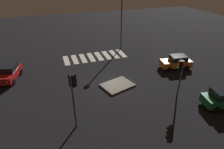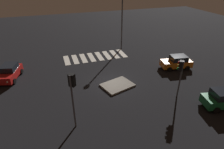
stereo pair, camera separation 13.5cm
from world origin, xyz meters
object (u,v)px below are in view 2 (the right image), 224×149
object	(u,v)px
car_orange	(177,62)
traffic_light_north	(72,88)
traffic_light_west	(180,70)
traffic_island	(117,85)
car_green	(224,99)
car_red	(10,72)
street_lamp	(122,14)

from	to	relation	value
car_orange	traffic_light_north	bearing A→B (deg)	33.67
traffic_light_west	traffic_light_north	size ratio (longest dim) A/B	0.82
traffic_island	traffic_light_north	distance (m)	7.56
car_green	traffic_light_west	xyz separation A→B (m)	(3.09, -2.68, 2.05)
car_red	street_lamp	bearing A→B (deg)	121.67
traffic_light_north	car_green	bearing A→B (deg)	-56.16
car_green	traffic_light_west	size ratio (longest dim) A/B	1.07
traffic_light_north	traffic_island	bearing A→B (deg)	-6.96
car_red	street_lamp	distance (m)	16.57
traffic_island	traffic_light_north	size ratio (longest dim) A/B	0.81
car_green	car_red	size ratio (longest dim) A/B	1.01
car_red	traffic_light_north	distance (m)	11.73
car_orange	car_red	size ratio (longest dim) A/B	0.98
car_green	car_orange	world-z (taller)	car_green
traffic_island	car_orange	world-z (taller)	car_orange
car_green	car_orange	distance (m)	7.93
car_orange	traffic_light_north	world-z (taller)	traffic_light_north
car_orange	street_lamp	size ratio (longest dim) A/B	0.50
car_red	traffic_light_west	xyz separation A→B (m)	(-15.63, 8.90, 2.07)
car_orange	car_red	distance (m)	19.68
car_green	street_lamp	bearing A→B (deg)	112.84
traffic_light_north	street_lamp	world-z (taller)	street_lamp
traffic_island	traffic_light_north	world-z (taller)	traffic_light_north
car_red	street_lamp	xyz separation A→B (m)	(-15.21, -4.79, 4.51)
street_lamp	traffic_light_west	bearing A→B (deg)	91.76
traffic_light_west	street_lamp	size ratio (longest dim) A/B	0.49
car_orange	traffic_light_west	xyz separation A→B (m)	(3.70, 5.23, 2.07)
traffic_island	street_lamp	distance (m)	12.19
car_red	traffic_light_west	distance (m)	18.11
car_orange	traffic_light_west	distance (m)	6.74
traffic_light_north	traffic_light_west	bearing A→B (deg)	-43.04
street_lamp	car_orange	bearing A→B (deg)	116.02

